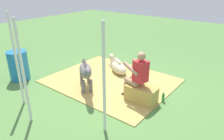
{
  "coord_description": "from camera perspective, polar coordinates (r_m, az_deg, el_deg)",
  "views": [
    {
      "loc": [
        -3.36,
        4.34,
        2.85
      ],
      "look_at": [
        -0.03,
        0.09,
        0.55
      ],
      "focal_mm": 34.37,
      "sensor_mm": 36.0,
      "label": 1
    }
  ],
  "objects": [
    {
      "name": "hay_patch",
      "position": [
        6.5,
        -0.3,
        -2.82
      ],
      "size": [
        3.53,
        2.88,
        0.02
      ],
      "primitive_type": "cube",
      "color": "tan",
      "rests_on": "ground"
    },
    {
      "name": "tent_pole_left",
      "position": [
        3.96,
        -2.12,
        -2.99
      ],
      "size": [
        0.06,
        0.06,
        2.23
      ],
      "primitive_type": "cylinder",
      "color": "silver",
      "rests_on": "ground"
    },
    {
      "name": "tent_pole_right",
      "position": [
        5.39,
        -24.06,
        2.18
      ],
      "size": [
        0.06,
        0.06,
        2.23
      ],
      "primitive_type": "cylinder",
      "color": "silver",
      "rests_on": "ground"
    },
    {
      "name": "ground_plane",
      "position": [
        6.19,
        0.29,
        -4.39
      ],
      "size": [
        24.0,
        24.0,
        0.0
      ],
      "primitive_type": "plane",
      "color": "#568442"
    },
    {
      "name": "person_seated",
      "position": [
        5.27,
        6.71,
        -1.1
      ],
      "size": [
        0.71,
        0.51,
        1.3
      ],
      "color": "tan",
      "rests_on": "ground"
    },
    {
      "name": "tent_pole_mid",
      "position": [
        4.61,
        -22.54,
        -0.93
      ],
      "size": [
        0.06,
        0.06,
        2.23
      ],
      "primitive_type": "cylinder",
      "color": "silver",
      "rests_on": "ground"
    },
    {
      "name": "pony_lying",
      "position": [
        7.08,
        1.48,
        0.97
      ],
      "size": [
        1.26,
        0.97,
        0.42
      ],
      "color": "beige",
      "rests_on": "ground"
    },
    {
      "name": "pony_standing",
      "position": [
        5.81,
        -6.98,
        -0.47
      ],
      "size": [
        1.13,
        0.98,
        0.91
      ],
      "color": "slate",
      "rests_on": "ground"
    },
    {
      "name": "water_barrel",
      "position": [
        7.04,
        -23.61,
        1.09
      ],
      "size": [
        0.57,
        0.57,
        0.9
      ],
      "primitive_type": "cylinder",
      "color": "#1E72B2",
      "rests_on": "ground"
    },
    {
      "name": "hay_bale",
      "position": [
        5.4,
        7.75,
        -6.43
      ],
      "size": [
        0.76,
        0.41,
        0.42
      ],
      "primitive_type": "cube",
      "color": "tan",
      "rests_on": "ground"
    },
    {
      "name": "soda_bottle",
      "position": [
        5.55,
        13.45,
        -6.99
      ],
      "size": [
        0.07,
        0.07,
        0.27
      ],
      "color": "#268C3F",
      "rests_on": "ground"
    }
  ]
}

